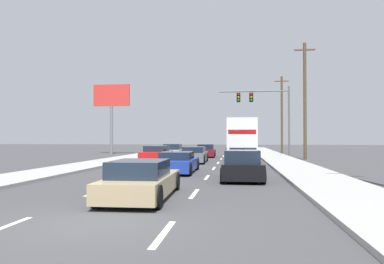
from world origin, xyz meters
TOP-DOWN VIEW (x-y plane):
  - ground_plane at (0.00, 25.00)m, footprint 140.00×140.00m
  - sidewalk_right at (6.70, 20.00)m, footprint 2.89×80.00m
  - sidewalk_left at (-6.70, 20.00)m, footprint 2.89×80.00m
  - lane_markings at (0.00, 24.27)m, footprint 3.54×62.00m
  - car_silver at (-3.16, 26.95)m, footprint 1.96×4.10m
  - car_red at (-3.21, 20.00)m, footprint 2.06×4.73m
  - car_maroon at (0.04, 27.55)m, footprint 1.99×4.49m
  - car_gray at (-0.11, 19.27)m, footprint 1.92×4.51m
  - car_blue at (-0.07, 11.42)m, footprint 1.95×4.62m
  - car_tan at (0.18, 3.18)m, footprint 1.97×4.57m
  - box_truck at (3.43, 23.96)m, footprint 2.74×7.52m
  - car_navy at (3.45, 15.35)m, footprint 2.09×4.32m
  - car_black at (3.33, 8.57)m, footprint 1.90×4.04m
  - traffic_signal_mast at (5.57, 30.55)m, footprint 7.43×0.69m
  - utility_pole_mid at (8.98, 24.18)m, footprint 1.80×0.28m
  - utility_pole_far at (8.74, 38.28)m, footprint 1.80×0.28m
  - roadside_billboard at (-11.49, 32.45)m, footprint 4.37×0.36m

SIDE VIEW (x-z plane):
  - ground_plane at x=0.00m, z-range 0.00..0.00m
  - lane_markings at x=0.00m, z-range 0.00..0.01m
  - sidewalk_right at x=6.70m, z-range 0.00..0.14m
  - sidewalk_left at x=-6.70m, z-range 0.00..0.14m
  - car_blue at x=-0.07m, z-range -0.04..1.09m
  - car_tan at x=0.18m, z-range -0.05..1.14m
  - car_navy at x=3.45m, z-range -0.07..1.20m
  - car_gray at x=-0.11m, z-range -0.04..1.17m
  - car_maroon at x=0.04m, z-range -0.04..1.21m
  - car_red at x=-3.21m, z-range -0.04..1.22m
  - car_silver at x=-3.16m, z-range -0.05..1.23m
  - car_black at x=3.33m, z-range -0.07..1.25m
  - box_truck at x=3.43m, z-range 0.26..3.74m
  - utility_pole_far at x=8.74m, z-range 0.14..9.81m
  - utility_pole_mid at x=8.98m, z-range 0.14..10.29m
  - traffic_signal_mast at x=5.57m, z-range 1.82..9.14m
  - roadside_billboard at x=-11.49m, z-range 1.80..9.96m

